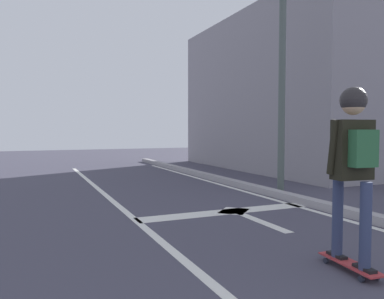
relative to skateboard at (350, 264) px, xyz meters
The scene contains 10 objects.
lane_line_center 2.27m from the skateboard, 128.76° to the left, with size 0.12×20.00×0.01m, color silver.
lane_line_curbside 2.42m from the skateboard, 47.18° to the left, with size 0.12×20.00×0.01m, color silver.
stop_bar 2.94m from the skateboard, 86.40° to the left, with size 3.21×0.40×0.01m, color silver.
lane_arrow_stem 2.12m from the skateboard, 80.63° to the left, with size 0.16×1.40×0.01m, color silver.
lane_arrow_head 2.96m from the skateboard, 83.31° to the left, with size 0.56×0.44×0.01m, color silver.
curb_strip 2.59m from the skateboard, 43.12° to the left, with size 0.24×24.00×0.14m, color #959196.
skateboard is the anchor object (origin of this frame).
skater 1.15m from the skateboard, 96.04° to the right, with size 0.48×0.64×1.77m.
traffic_signal_mast 5.99m from the skateboard, 72.15° to the left, with size 4.12×0.34×5.37m.
building_block 13.74m from the skateboard, 40.27° to the left, with size 12.98×8.89×5.53m, color gray.
Camera 1 is at (-1.48, 1.44, 1.42)m, focal length 35.23 mm.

